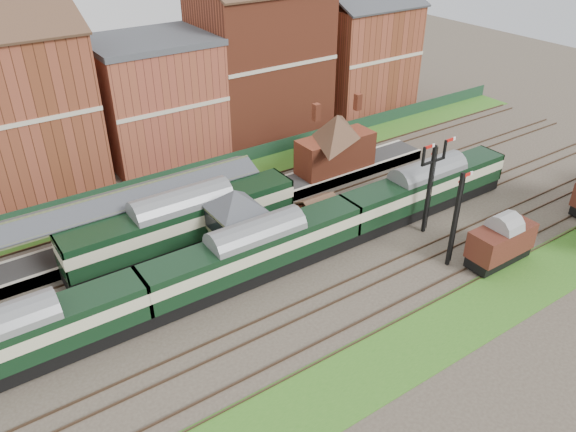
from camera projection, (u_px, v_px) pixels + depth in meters
ground at (292, 263)px, 44.14m from camera, size 160.00×160.00×0.00m
grass_back at (200, 185)px, 55.46m from camera, size 90.00×4.50×0.06m
grass_front at (399, 354)px, 35.63m from camera, size 90.00×5.00×0.06m
fence at (190, 171)px, 56.51m from camera, size 90.00×0.12×1.50m
platform at (180, 223)px, 48.37m from camera, size 55.00×3.40×1.00m
signal_box at (236, 222)px, 43.35m from camera, size 5.40×5.40×6.00m
brick_hut at (318, 214)px, 48.25m from camera, size 3.20×2.64×2.94m
station_building at (336, 142)px, 54.83m from camera, size 8.10×8.10×5.90m
canopy at (103, 201)px, 43.37m from camera, size 26.00×3.89×4.08m
semaphore_bracket at (430, 183)px, 45.83m from camera, size 3.60×0.25×8.18m
semaphore_siding at (455, 219)px, 41.91m from camera, size 1.23×0.25×8.00m
town_backdrop at (154, 92)px, 58.17m from camera, size 69.00×10.00×16.00m
dmu_train at (257, 251)px, 41.39m from camera, size 53.07×2.79×4.08m
platform_railcar at (183, 222)px, 44.52m from camera, size 19.25×3.03×4.43m
goods_van_a at (501, 242)px, 43.30m from camera, size 5.50×2.38×3.34m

